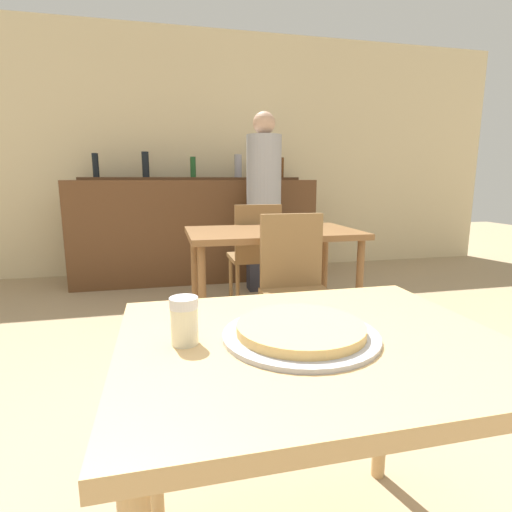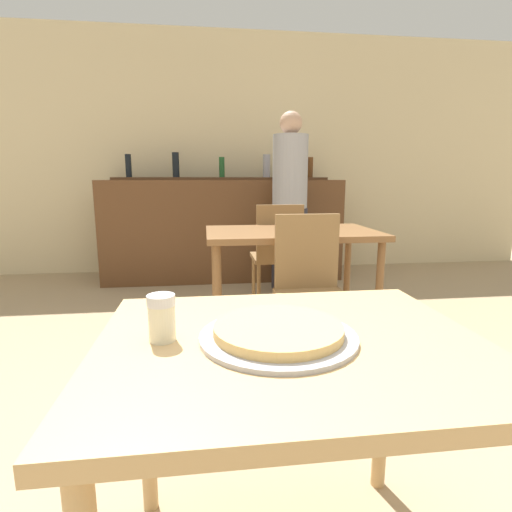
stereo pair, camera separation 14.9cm
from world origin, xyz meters
name	(u,v)px [view 2 (the right image)]	position (x,y,z in m)	size (l,w,h in m)	color
wall_back	(220,155)	(0.00, 4.06, 1.40)	(8.00, 0.05, 2.80)	beige
dining_table_near	(290,372)	(0.00, 0.00, 0.64)	(0.94, 0.77, 0.73)	tan
dining_table_far	(291,243)	(0.39, 1.79, 0.68)	(1.17, 0.72, 0.77)	brown
bar_counter	(223,230)	(0.00, 3.55, 0.55)	(2.60, 0.56, 1.10)	brown
bar_back_shelf	(223,175)	(0.01, 3.69, 1.16)	(2.39, 0.24, 0.30)	brown
chair_far_side_front	(310,283)	(0.39, 1.26, 0.53)	(0.40, 0.40, 0.92)	olive
chair_far_side_back	(277,250)	(0.39, 2.31, 0.53)	(0.40, 0.40, 0.92)	olive
pizza_tray	(278,333)	(-0.03, 0.00, 0.75)	(0.38, 0.38, 0.04)	#A3A3A8
cheese_shaker	(162,318)	(-0.31, 0.03, 0.79)	(0.07, 0.07, 0.11)	beige
person_standing	(290,196)	(0.63, 2.97, 0.95)	(0.34, 0.34, 1.75)	#2D2D38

